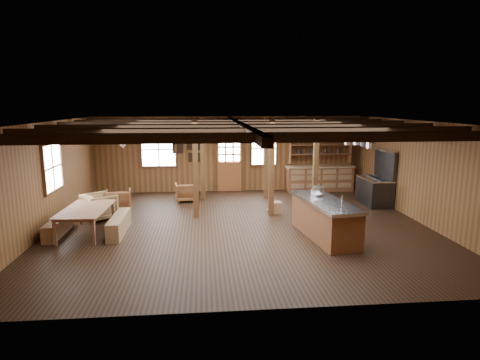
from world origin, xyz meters
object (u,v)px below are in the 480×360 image
Objects in this scene: kitchen_island at (325,218)px; armchair_a at (118,201)px; commercial_range at (376,186)px; dining_table at (88,221)px; armchair_c at (99,207)px; armchair_b at (186,192)px.

armchair_a is at bearing 144.74° from kitchen_island.
commercial_range is 8.23m from armchair_a.
dining_table is 2.32× the size of armchair_c.
armchair_c is (-8.60, -1.00, -0.23)m from commercial_range.
kitchen_island is 6.25m from armchair_a.
commercial_range is at bearing 172.60° from armchair_a.
dining_table is 2.51× the size of armchair_a.
armchair_a is (-8.22, -0.23, -0.26)m from commercial_range.
dining_table is at bearing 49.37° from armchair_b.
armchair_b is at bearing -32.31° from dining_table.
kitchen_island is 1.41× the size of commercial_range.
commercial_range is 8.66m from armchair_c.
dining_table is 2.80× the size of armchair_b.
kitchen_island is at bearing -130.74° from commercial_range.
armchair_c reaches higher than armchair_a.
armchair_b is at bearing 170.91° from commercial_range.
armchair_a is at bearing -64.46° from armchair_c.
armchair_c is at bearing 152.53° from kitchen_island.
armchair_c is (-0.37, -0.77, 0.03)m from armchair_a.
commercial_range reaches higher than armchair_b.
armchair_b is at bearing -88.16° from armchair_c.
armchair_a reaches higher than armchair_b.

